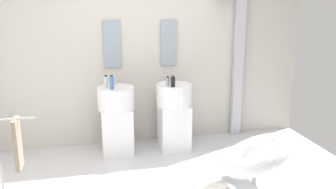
{
  "coord_description": "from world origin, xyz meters",
  "views": [
    {
      "loc": [
        -0.7,
        -3.19,
        1.94
      ],
      "look_at": [
        0.15,
        0.55,
        0.95
      ],
      "focal_mm": 37.48,
      "sensor_mm": 36.0,
      "label": 1
    }
  ],
  "objects_px": {
    "lounge_chair": "(255,159)",
    "pedestal_sink_left": "(117,118)",
    "towel_rack": "(15,146)",
    "soap_bottle_clear": "(106,82)",
    "soap_bottle_grey": "(168,81)",
    "soap_bottle_black": "(173,82)",
    "soap_bottle_blue": "(112,83)",
    "shower_column": "(237,65)",
    "pedestal_sink_right": "(174,114)"
  },
  "relations": [
    {
      "from": "towel_rack",
      "to": "soap_bottle_blue",
      "type": "bearing_deg",
      "value": 43.94
    },
    {
      "from": "pedestal_sink_left",
      "to": "soap_bottle_clear",
      "type": "relative_size",
      "value": 6.19
    },
    {
      "from": "shower_column",
      "to": "lounge_chair",
      "type": "height_order",
      "value": "shower_column"
    },
    {
      "from": "shower_column",
      "to": "lounge_chair",
      "type": "relative_size",
      "value": 1.96
    },
    {
      "from": "pedestal_sink_left",
      "to": "soap_bottle_blue",
      "type": "height_order",
      "value": "soap_bottle_blue"
    },
    {
      "from": "lounge_chair",
      "to": "pedestal_sink_left",
      "type": "bearing_deg",
      "value": 136.0
    },
    {
      "from": "soap_bottle_clear",
      "to": "soap_bottle_black",
      "type": "relative_size",
      "value": 1.11
    },
    {
      "from": "lounge_chair",
      "to": "soap_bottle_black",
      "type": "bearing_deg",
      "value": 118.21
    },
    {
      "from": "soap_bottle_clear",
      "to": "soap_bottle_black",
      "type": "xyz_separation_m",
      "value": [
        0.84,
        -0.15,
        -0.01
      ]
    },
    {
      "from": "pedestal_sink_left",
      "to": "towel_rack",
      "type": "height_order",
      "value": "pedestal_sink_left"
    },
    {
      "from": "shower_column",
      "to": "soap_bottle_clear",
      "type": "bearing_deg",
      "value": -171.41
    },
    {
      "from": "soap_bottle_blue",
      "to": "pedestal_sink_right",
      "type": "bearing_deg",
      "value": 7.27
    },
    {
      "from": "towel_rack",
      "to": "soap_bottle_clear",
      "type": "xyz_separation_m",
      "value": [
        0.93,
        1.07,
        0.35
      ]
    },
    {
      "from": "shower_column",
      "to": "lounge_chair",
      "type": "xyz_separation_m",
      "value": [
        -0.45,
        -1.6,
        -0.73
      ]
    },
    {
      "from": "shower_column",
      "to": "towel_rack",
      "type": "distance_m",
      "value": 3.19
    },
    {
      "from": "lounge_chair",
      "to": "towel_rack",
      "type": "relative_size",
      "value": 1.1
    },
    {
      "from": "lounge_chair",
      "to": "shower_column",
      "type": "bearing_deg",
      "value": 74.15
    },
    {
      "from": "soap_bottle_clear",
      "to": "soap_bottle_black",
      "type": "height_order",
      "value": "soap_bottle_clear"
    },
    {
      "from": "pedestal_sink_right",
      "to": "soap_bottle_clear",
      "type": "bearing_deg",
      "value": 179.73
    },
    {
      "from": "soap_bottle_blue",
      "to": "soap_bottle_black",
      "type": "xyz_separation_m",
      "value": [
        0.78,
        -0.04,
        -0.02
      ]
    },
    {
      "from": "towel_rack",
      "to": "soap_bottle_clear",
      "type": "distance_m",
      "value": 1.47
    },
    {
      "from": "soap_bottle_blue",
      "to": "lounge_chair",
      "type": "bearing_deg",
      "value": -40.56
    },
    {
      "from": "soap_bottle_grey",
      "to": "soap_bottle_black",
      "type": "distance_m",
      "value": 0.09
    },
    {
      "from": "soap_bottle_blue",
      "to": "soap_bottle_clear",
      "type": "bearing_deg",
      "value": 121.25
    },
    {
      "from": "soap_bottle_blue",
      "to": "soap_bottle_black",
      "type": "distance_m",
      "value": 0.78
    },
    {
      "from": "pedestal_sink_right",
      "to": "soap_bottle_grey",
      "type": "bearing_deg",
      "value": -146.6
    },
    {
      "from": "soap_bottle_clear",
      "to": "soap_bottle_blue",
      "type": "height_order",
      "value": "soap_bottle_blue"
    },
    {
      "from": "shower_column",
      "to": "soap_bottle_clear",
      "type": "distance_m",
      "value": 1.94
    },
    {
      "from": "soap_bottle_blue",
      "to": "soap_bottle_black",
      "type": "bearing_deg",
      "value": -2.79
    },
    {
      "from": "soap_bottle_black",
      "to": "soap_bottle_grey",
      "type": "bearing_deg",
      "value": 125.57
    },
    {
      "from": "soap_bottle_grey",
      "to": "shower_column",
      "type": "bearing_deg",
      "value": 17.85
    },
    {
      "from": "towel_rack",
      "to": "lounge_chair",
      "type": "bearing_deg",
      "value": -5.54
    },
    {
      "from": "soap_bottle_black",
      "to": "soap_bottle_blue",
      "type": "bearing_deg",
      "value": 177.21
    },
    {
      "from": "pedestal_sink_right",
      "to": "soap_bottle_blue",
      "type": "relative_size",
      "value": 5.51
    },
    {
      "from": "shower_column",
      "to": "towel_rack",
      "type": "xyz_separation_m",
      "value": [
        -2.85,
        -1.36,
        -0.45
      ]
    },
    {
      "from": "pedestal_sink_left",
      "to": "soap_bottle_black",
      "type": "height_order",
      "value": "soap_bottle_black"
    },
    {
      "from": "pedestal_sink_left",
      "to": "lounge_chair",
      "type": "bearing_deg",
      "value": -44.0
    },
    {
      "from": "towel_rack",
      "to": "soap_bottle_grey",
      "type": "xyz_separation_m",
      "value": [
        1.72,
        1.0,
        0.34
      ]
    },
    {
      "from": "pedestal_sink_right",
      "to": "soap_bottle_grey",
      "type": "height_order",
      "value": "soap_bottle_grey"
    },
    {
      "from": "lounge_chair",
      "to": "soap_bottle_grey",
      "type": "height_order",
      "value": "soap_bottle_grey"
    },
    {
      "from": "soap_bottle_grey",
      "to": "soap_bottle_blue",
      "type": "height_order",
      "value": "soap_bottle_blue"
    },
    {
      "from": "towel_rack",
      "to": "soap_bottle_clear",
      "type": "relative_size",
      "value": 5.84
    },
    {
      "from": "soap_bottle_clear",
      "to": "soap_bottle_grey",
      "type": "distance_m",
      "value": 0.79
    },
    {
      "from": "pedestal_sink_left",
      "to": "soap_bottle_black",
      "type": "bearing_deg",
      "value": -11.17
    },
    {
      "from": "soap_bottle_black",
      "to": "lounge_chair",
      "type": "bearing_deg",
      "value": -61.79
    },
    {
      "from": "soap_bottle_grey",
      "to": "towel_rack",
      "type": "bearing_deg",
      "value": -149.87
    },
    {
      "from": "soap_bottle_clear",
      "to": "soap_bottle_grey",
      "type": "xyz_separation_m",
      "value": [
        0.79,
        -0.07,
        -0.02
      ]
    },
    {
      "from": "soap_bottle_clear",
      "to": "pedestal_sink_left",
      "type": "bearing_deg",
      "value": -2.08
    },
    {
      "from": "shower_column",
      "to": "soap_bottle_black",
      "type": "relative_size",
      "value": 14.05
    },
    {
      "from": "soap_bottle_grey",
      "to": "lounge_chair",
      "type": "bearing_deg",
      "value": -61.31
    }
  ]
}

